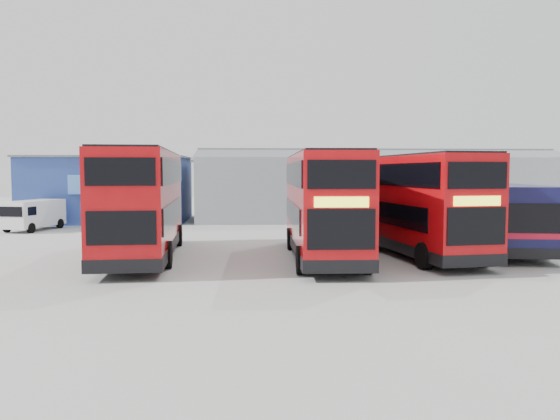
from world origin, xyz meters
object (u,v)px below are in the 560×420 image
object	(u,v)px
single_decker_blue	(493,216)
double_decker_right	(413,205)
maintenance_shed	(377,187)
panel_van	(34,214)
double_decker_centre	(323,206)
double_decker_left	(143,205)
office_block	(111,189)

from	to	relation	value
single_decker_blue	double_decker_right	bearing A→B (deg)	32.56
maintenance_shed	panel_van	bearing A→B (deg)	-160.77
double_decker_centre	double_decker_right	distance (m)	4.52
double_decker_left	double_decker_right	size ratio (longest dim) A/B	1.03
office_block	double_decker_right	size ratio (longest dim) A/B	1.09
maintenance_shed	double_decker_left	world-z (taller)	maintenance_shed
double_decker_centre	single_decker_blue	bearing A→B (deg)	19.01
office_block	single_decker_blue	size ratio (longest dim) A/B	0.99
office_block	double_decker_right	distance (m)	26.61
maintenance_shed	office_block	bearing A→B (deg)	-174.79
maintenance_shed	double_decker_left	distance (m)	26.43
double_decker_centre	panel_van	xyz separation A→B (m)	(-17.72, 12.92, -1.24)
panel_van	double_decker_left	bearing A→B (deg)	-37.33
double_decker_left	single_decker_blue	distance (m)	17.54
office_block	panel_van	size ratio (longest dim) A/B	2.52
single_decker_blue	panel_van	world-z (taller)	single_decker_blue
office_block	maintenance_shed	distance (m)	22.09
maintenance_shed	single_decker_blue	xyz separation A→B (m)	(1.58, -18.78, -0.97)
double_decker_left	panel_van	size ratio (longest dim) A/B	2.39
panel_van	maintenance_shed	bearing A→B (deg)	34.03
office_block	double_decker_left	size ratio (longest dim) A/B	1.06
double_decker_left	double_decker_right	xyz separation A→B (m)	(12.54, 0.33, -0.09)
maintenance_shed	double_decker_left	size ratio (longest dim) A/B	2.62
double_decker_left	panel_van	bearing A→B (deg)	-55.70
maintenance_shed	double_decker_centre	size ratio (longest dim) A/B	2.70
single_decker_blue	panel_van	distance (m)	28.73
double_decker_left	double_decker_centre	size ratio (longest dim) A/B	1.03
office_block	panel_van	bearing A→B (deg)	-116.25
office_block	double_decker_left	distance (m)	20.19
double_decker_right	panel_van	distance (m)	25.23
office_block	double_decker_centre	bearing A→B (deg)	-54.03
double_decker_left	double_decker_centre	xyz separation A→B (m)	(8.11, -0.57, -0.06)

